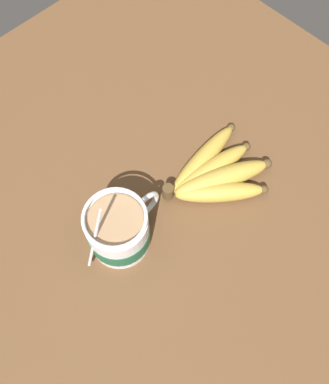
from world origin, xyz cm
name	(u,v)px	position (x,y,z in cm)	size (l,w,h in cm)	color
table	(156,212)	(0.00, 0.00, 1.35)	(108.06, 108.06, 2.71)	brown
coffee_mug	(119,231)	(-8.36, -0.17, 7.46)	(16.16, 10.40, 16.23)	silver
banana_bunch	(215,174)	(11.80, -3.12, 4.57)	(20.46, 16.01, 4.29)	#4C381E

